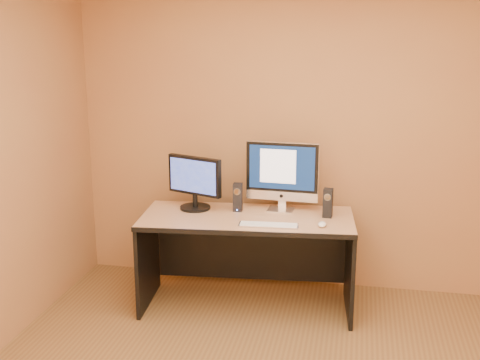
# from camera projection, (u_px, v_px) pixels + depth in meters

# --- Properties ---
(walls) EXTENTS (4.00, 4.00, 2.60)m
(walls) POSITION_uv_depth(u_px,v_px,m) (286.00, 202.00, 3.02)
(walls) COLOR olive
(walls) RESTS_ON ground
(desk) EXTENTS (1.67, 0.85, 0.75)m
(desk) POSITION_uv_depth(u_px,v_px,m) (247.00, 262.00, 4.69)
(desk) COLOR #B07C58
(desk) RESTS_ON ground
(imac) EXTENTS (0.59, 0.24, 0.56)m
(imac) POSITION_uv_depth(u_px,v_px,m) (281.00, 176.00, 4.69)
(imac) COLOR silver
(imac) RESTS_ON desk
(second_monitor) EXTENTS (0.54, 0.39, 0.42)m
(second_monitor) POSITION_uv_depth(u_px,v_px,m) (195.00, 183.00, 4.74)
(second_monitor) COLOR black
(second_monitor) RESTS_ON desk
(speaker_left) EXTENTS (0.07, 0.08, 0.22)m
(speaker_left) POSITION_uv_depth(u_px,v_px,m) (238.00, 197.00, 4.71)
(speaker_left) COLOR black
(speaker_left) RESTS_ON desk
(speaker_right) EXTENTS (0.07, 0.08, 0.22)m
(speaker_right) POSITION_uv_depth(u_px,v_px,m) (328.00, 203.00, 4.56)
(speaker_right) COLOR black
(speaker_right) RESTS_ON desk
(keyboard) EXTENTS (0.44, 0.14, 0.02)m
(keyboard) POSITION_uv_depth(u_px,v_px,m) (269.00, 225.00, 4.37)
(keyboard) COLOR silver
(keyboard) RESTS_ON desk
(mouse) EXTENTS (0.06, 0.10, 0.04)m
(mouse) POSITION_uv_depth(u_px,v_px,m) (322.00, 224.00, 4.36)
(mouse) COLOR white
(mouse) RESTS_ON desk
(cable_a) EXTENTS (0.08, 0.21, 0.01)m
(cable_a) POSITION_uv_depth(u_px,v_px,m) (288.00, 209.00, 4.78)
(cable_a) COLOR black
(cable_a) RESTS_ON desk
(cable_b) EXTENTS (0.04, 0.18, 0.01)m
(cable_b) POSITION_uv_depth(u_px,v_px,m) (283.00, 208.00, 4.80)
(cable_b) COLOR black
(cable_b) RESTS_ON desk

